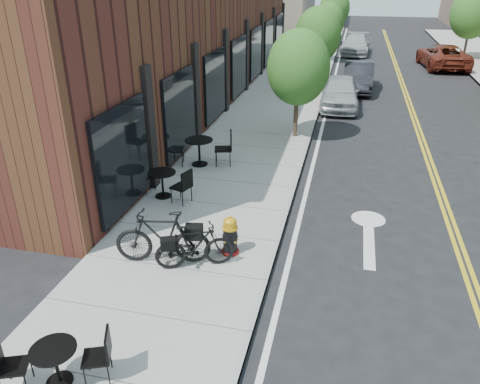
% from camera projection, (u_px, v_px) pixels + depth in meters
% --- Properties ---
extents(ground, '(120.00, 120.00, 0.00)m').
position_uv_depth(ground, '(268.00, 285.00, 9.37)').
color(ground, black).
rests_on(ground, ground).
extents(sidewalk_near, '(4.00, 70.00, 0.12)m').
position_uv_depth(sidewalk_near, '(263.00, 127.00, 18.53)').
color(sidewalk_near, '#9E9B93').
rests_on(sidewalk_near, ground).
extents(building_near, '(5.00, 28.00, 7.00)m').
position_uv_depth(building_near, '(184.00, 22.00, 21.47)').
color(building_near, '#471C16').
rests_on(building_near, ground).
extents(tree_near_a, '(2.20, 2.20, 3.81)m').
position_uv_depth(tree_near_a, '(298.00, 68.00, 16.26)').
color(tree_near_a, '#382B1E').
rests_on(tree_near_a, sidewalk_near).
extents(tree_near_b, '(2.30, 2.30, 3.98)m').
position_uv_depth(tree_near_b, '(318.00, 35.00, 23.23)').
color(tree_near_b, '#382B1E').
rests_on(tree_near_b, sidewalk_near).
extents(tree_near_c, '(2.10, 2.10, 3.67)m').
position_uv_depth(tree_near_c, '(328.00, 23.00, 30.33)').
color(tree_near_c, '#382B1E').
rests_on(tree_near_c, sidewalk_near).
extents(tree_near_d, '(2.40, 2.40, 4.11)m').
position_uv_depth(tree_near_d, '(334.00, 9.00, 37.23)').
color(tree_near_d, '#382B1E').
rests_on(tree_near_d, sidewalk_near).
extents(tree_far_c, '(2.80, 2.80, 4.62)m').
position_uv_depth(tree_far_c, '(472.00, 13.00, 30.83)').
color(tree_far_c, '#382B1E').
rests_on(tree_far_c, sidewalk_far).
extents(fire_hydrant, '(0.47, 0.47, 0.89)m').
position_uv_depth(fire_hydrant, '(230.00, 236.00, 10.05)').
color(fire_hydrant, maroon).
rests_on(fire_hydrant, sidewalk_near).
extents(bicycle_left, '(2.06, 0.93, 1.20)m').
position_uv_depth(bicycle_left, '(163.00, 237.00, 9.66)').
color(bicycle_left, black).
rests_on(bicycle_left, sidewalk_near).
extents(bicycle_right, '(1.69, 1.08, 0.99)m').
position_uv_depth(bicycle_right, '(195.00, 246.00, 9.54)').
color(bicycle_right, black).
rests_on(bicycle_right, sidewalk_near).
extents(bistro_set_a, '(1.60, 0.96, 0.85)m').
position_uv_depth(bistro_set_a, '(55.00, 361.00, 6.85)').
color(bistro_set_a, black).
rests_on(bistro_set_a, sidewalk_near).
extents(bistro_set_b, '(1.78, 0.99, 0.94)m').
position_uv_depth(bistro_set_b, '(162.00, 181.00, 12.53)').
color(bistro_set_b, black).
rests_on(bistro_set_b, sidewalk_near).
extents(bistro_set_c, '(2.07, 1.06, 1.09)m').
position_uv_depth(bistro_set_c, '(199.00, 148.00, 14.56)').
color(bistro_set_c, black).
rests_on(bistro_set_c, sidewalk_near).
extents(parked_car_a, '(1.75, 4.15, 1.40)m').
position_uv_depth(parked_car_a, '(340.00, 92.00, 20.96)').
color(parked_car_a, '#ABAEB3').
rests_on(parked_car_a, ground).
extents(parked_car_b, '(1.55, 4.21, 1.38)m').
position_uv_depth(parked_car_b, '(358.00, 77.00, 23.97)').
color(parked_car_b, black).
rests_on(parked_car_b, ground).
extents(parked_car_c, '(2.15, 4.78, 1.36)m').
position_uv_depth(parked_car_c, '(356.00, 44.00, 34.11)').
color(parked_car_c, '#B4B4B9').
rests_on(parked_car_c, ground).
extents(parked_car_far, '(2.95, 5.48, 1.46)m').
position_uv_depth(parked_car_far, '(443.00, 56.00, 29.35)').
color(parked_car_far, maroon).
rests_on(parked_car_far, ground).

